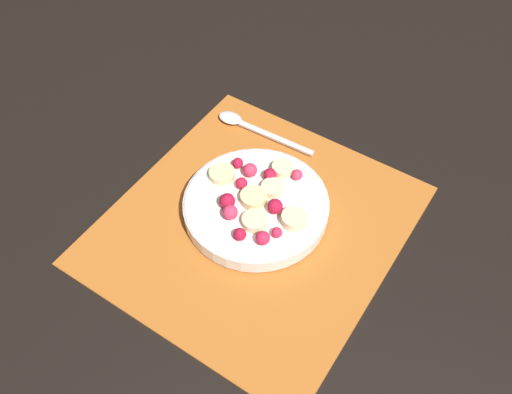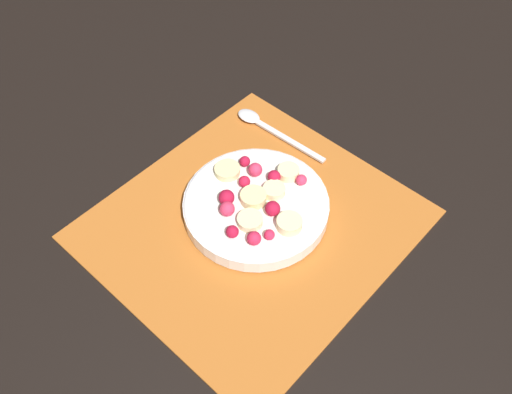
{
  "view_description": "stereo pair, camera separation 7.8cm",
  "coord_description": "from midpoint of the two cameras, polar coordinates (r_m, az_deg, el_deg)",
  "views": [
    {
      "loc": [
        -0.39,
        -0.26,
        0.65
      ],
      "look_at": [
        0.02,
        0.01,
        0.04
      ],
      "focal_mm": 40.0,
      "sensor_mm": 36.0,
      "label": 1
    },
    {
      "loc": [
        -0.35,
        -0.32,
        0.65
      ],
      "look_at": [
        0.02,
        0.01,
        0.04
      ],
      "focal_mm": 40.0,
      "sensor_mm": 36.0,
      "label": 2
    }
  ],
  "objects": [
    {
      "name": "fruit_bowl",
      "position": [
        0.79,
        -2.79,
        -0.88
      ],
      "size": [
        0.2,
        0.2,
        0.05
      ],
      "color": "white",
      "rests_on": "placemat"
    },
    {
      "name": "placemat",
      "position": [
        0.8,
        -2.92,
        -2.89
      ],
      "size": [
        0.41,
        0.38,
        0.01
      ],
      "color": "#B26023",
      "rests_on": "ground_plane"
    },
    {
      "name": "spoon",
      "position": [
        0.92,
        -3.44,
        7.08
      ],
      "size": [
        0.03,
        0.17,
        0.01
      ],
      "rotation": [
        0.0,
        0.0,
        1.61
      ],
      "color": "silver",
      "rests_on": "placemat"
    },
    {
      "name": "ground_plane",
      "position": [
        0.8,
        -2.91,
        -3.01
      ],
      "size": [
        3.0,
        3.0,
        0.0
      ],
      "primitive_type": "plane",
      "color": "black"
    }
  ]
}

